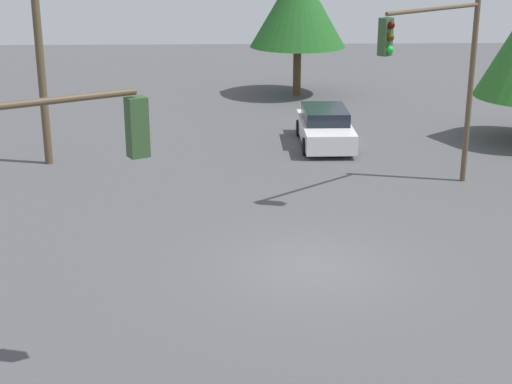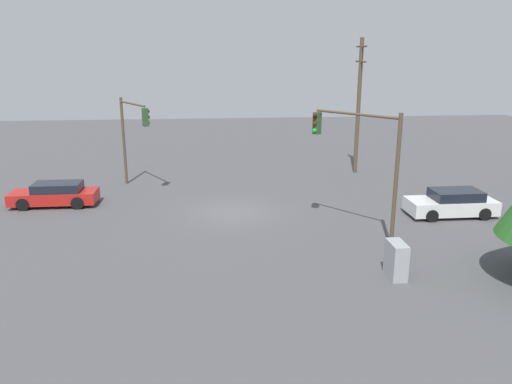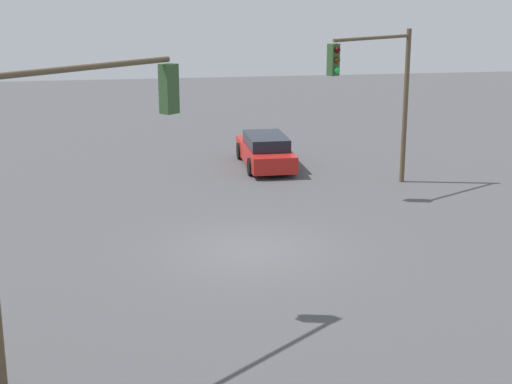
# 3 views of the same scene
# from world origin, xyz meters

# --- Properties ---
(ground_plane) EXTENTS (80.00, 80.00, 0.00)m
(ground_plane) POSITION_xyz_m (0.00, 0.00, 0.00)
(ground_plane) COLOR #4C4C4F
(sedan_white) EXTENTS (2.00, 4.62, 1.42)m
(sedan_white) POSITION_xyz_m (1.69, 11.71, 0.69)
(sedan_white) COLOR silver
(sedan_white) RESTS_ON ground_plane
(traffic_signal_main) EXTENTS (3.60, 2.23, 5.69)m
(traffic_signal_main) POSITION_xyz_m (-5.47, -5.88, 3.93)
(traffic_signal_main) COLOR brown
(traffic_signal_main) RESTS_ON ground_plane
(traffic_signal_cross) EXTENTS (3.72, 3.16, 6.05)m
(traffic_signal_cross) POSITION_xyz_m (4.37, 5.70, 4.20)
(traffic_signal_cross) COLOR brown
(traffic_signal_cross) RESTS_ON ground_plane
(utility_pole_tall) EXTENTS (2.20, 0.28, 9.45)m
(utility_pole_tall) POSITION_xyz_m (-8.58, 9.43, 5.01)
(utility_pole_tall) COLOR brown
(utility_pole_tall) RESTS_ON ground_plane
(tree_far) EXTENTS (4.77, 4.77, 6.47)m
(tree_far) POSITION_xyz_m (1.37, 21.42, 4.45)
(tree_far) COLOR #4C3823
(tree_far) RESTS_ON ground_plane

